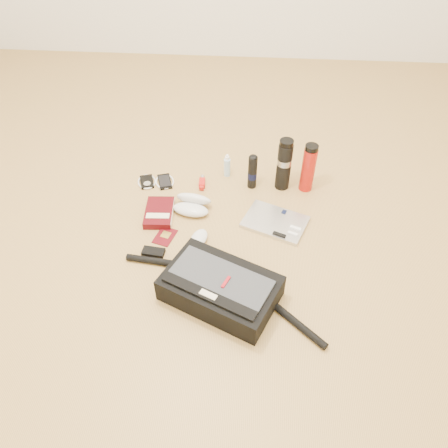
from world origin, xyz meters
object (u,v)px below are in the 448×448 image
object	(u,v)px
thermos_black	(284,164)
messenger_bag	(220,288)
book	(160,213)
thermos_red	(308,168)
laptop	(275,222)

from	to	relation	value
thermos_black	messenger_bag	bearing A→B (deg)	-110.17
book	thermos_red	xyz separation A→B (m)	(0.72, 0.26, 0.11)
thermos_red	book	bearing A→B (deg)	-160.09
messenger_bag	thermos_black	world-z (taller)	thermos_black
laptop	thermos_black	size ratio (longest dim) A/B	1.20
laptop	thermos_black	bearing A→B (deg)	104.49
thermos_black	thermos_red	size ratio (longest dim) A/B	1.07
messenger_bag	thermos_red	distance (m)	0.82
messenger_bag	book	world-z (taller)	messenger_bag
book	thermos_red	distance (m)	0.78
messenger_bag	book	bearing A→B (deg)	150.37
book	thermos_black	xyz separation A→B (m)	(0.60, 0.27, 0.13)
messenger_bag	thermos_red	world-z (taller)	thermos_red
laptop	book	xyz separation A→B (m)	(-0.56, 0.02, 0.01)
laptop	thermos_black	xyz separation A→B (m)	(0.04, 0.28, 0.13)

